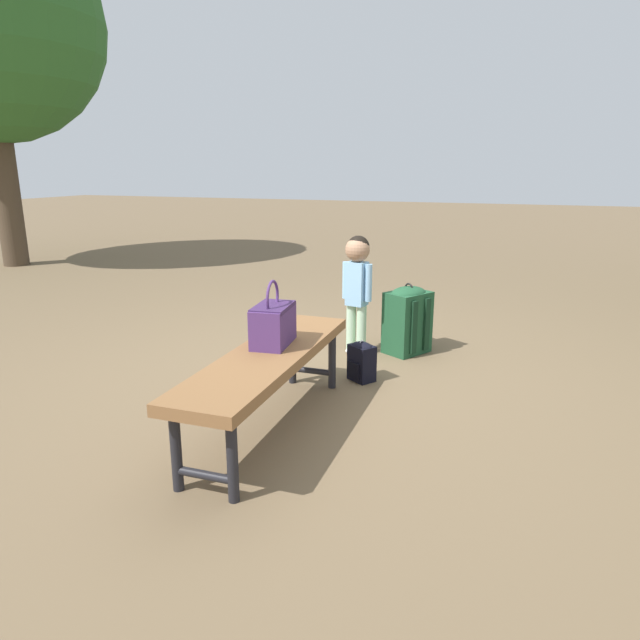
% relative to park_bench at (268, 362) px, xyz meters
% --- Properties ---
extents(ground_plane, '(40.00, 40.00, 0.00)m').
position_rel_park_bench_xyz_m(ground_plane, '(0.85, 0.10, -0.39)').
color(ground_plane, brown).
rests_on(ground_plane, ground).
extents(park_bench, '(1.61, 0.43, 0.45)m').
position_rel_park_bench_xyz_m(park_bench, '(0.00, 0.00, 0.00)').
color(park_bench, brown).
rests_on(park_bench, ground).
extents(handbag, '(0.34, 0.22, 0.37)m').
position_rel_park_bench_xyz_m(handbag, '(0.14, 0.03, 0.18)').
color(handbag, '#4C2D66').
rests_on(handbag, park_bench).
extents(child_standing, '(0.19, 0.24, 0.92)m').
position_rel_park_bench_xyz_m(child_standing, '(1.45, -0.07, 0.22)').
color(child_standing, '#B2D8B2').
rests_on(child_standing, ground).
extents(backpack_large, '(0.41, 0.38, 0.56)m').
position_rel_park_bench_xyz_m(backpack_large, '(1.61, -0.43, -0.12)').
color(backpack_large, '#1E4C2D').
rests_on(backpack_large, ground).
extents(backpack_small, '(0.20, 0.21, 0.29)m').
position_rel_park_bench_xyz_m(backpack_small, '(0.90, -0.27, -0.25)').
color(backpack_small, black).
rests_on(backpack_small, ground).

